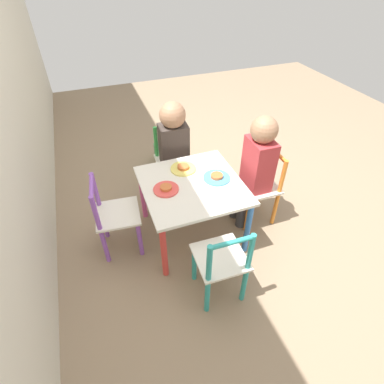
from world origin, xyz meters
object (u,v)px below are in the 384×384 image
Objects in this scene: chair_green at (173,162)px; chair_purple at (114,217)px; chair_orange at (260,188)px; plate_right at (183,168)px; kids_table at (192,191)px; child_front at (256,163)px; child_right at (174,143)px; plate_front at (217,177)px; storage_bin at (169,155)px; plate_back at (166,189)px; chair_teal at (221,263)px.

chair_purple is at bearing -136.24° from chair_green.
chair_orange is 1.00× the size of chair_purple.
plate_right is at bearing -71.00° from chair_purple.
chair_orange is at bearing -90.97° from kids_table.
child_front reaches higher than kids_table.
child_right is (0.44, 0.47, 0.21)m from chair_orange.
chair_orange is at bearing -91.46° from plate_front.
kids_table reaches higher than storage_bin.
plate_back is 0.97m from storage_bin.
chair_teal reaches higher than storage_bin.
plate_back is at bearing 135.00° from plate_right.
storage_bin is at bearing -16.55° from plate_back.
chair_green is 3.51× the size of plate_back.
plate_right is at bearing -108.40° from chair_orange.
child_front is (0.00, 0.06, 0.21)m from chair_orange.
kids_table is at bearing 90.00° from plate_front.
chair_purple is 3.19× the size of plate_front.
child_right is 5.00× the size of plate_back.
chair_purple is 0.70× the size of child_right.
plate_right reaches higher than storage_bin.
plate_back is at bearing -71.32° from chair_teal.
storage_bin is at bearing 4.54° from plate_front.
plate_right is (-0.33, 0.03, 0.17)m from chair_green.
plate_back is (-0.05, -0.32, 0.17)m from chair_purple.
plate_front is at bearing -90.60° from child_front.
chair_orange is 0.67m from child_right.
chair_orange is 2.52× the size of storage_bin.
chair_teal is at bearing -163.16° from plate_back.
plate_front is at bearing -71.20° from chair_green.
child_front is at bearing -47.72° from chair_green.
chair_orange is 0.98m from storage_bin.
chair_teal reaches higher than kids_table.
child_right is at bearing 18.00° from plate_front.
chair_green is 1.00× the size of chair_purple.
chair_teal is (-0.49, 0.02, -0.10)m from kids_table.
chair_orange is at bearing 90.00° from child_front.
chair_purple is (0.05, 0.49, -0.10)m from kids_table.
child_front is 1.02m from storage_bin.
child_front is 0.47m from plate_right.
plate_right is at bearing 45.00° from plate_front.
plate_back reaches higher than kids_table.
chair_green is 0.54m from plate_front.
chair_green is 3.19× the size of plate_front.
plate_back is (0.49, 0.15, 0.17)m from chair_teal.
plate_back is (-0.49, 0.19, 0.17)m from chair_green.
child_right reaches higher than chair_orange.
kids_table is 0.44m from child_right.
chair_green is 1.00× the size of chair_orange.
chair_teal is (-0.54, -0.47, 0.00)m from chair_purple.
chair_teal is (-0.98, 0.04, 0.00)m from chair_green.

